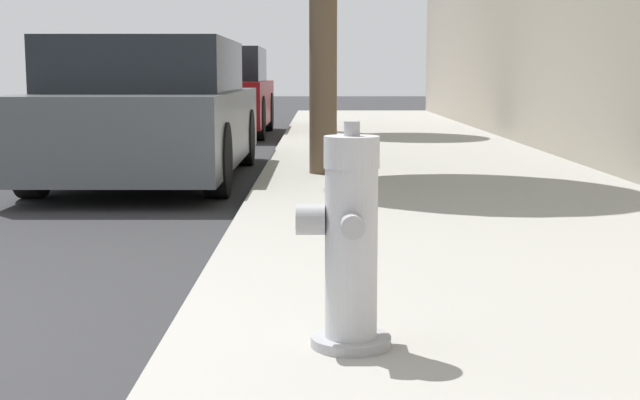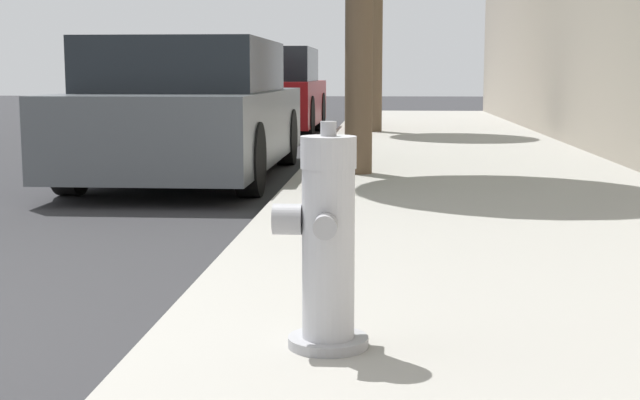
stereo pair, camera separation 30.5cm
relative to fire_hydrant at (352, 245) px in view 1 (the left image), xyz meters
The scene contains 4 objects.
sidewalk_slab 1.07m from the fire_hydrant, ahead, with size 3.29×40.00×0.13m.
fire_hydrant is the anchor object (origin of this frame).
parked_car_near 6.29m from the fire_hydrant, 106.57° to the left, with size 1.81×4.50×1.41m.
parked_car_mid 12.74m from the fire_hydrant, 98.73° to the left, with size 1.88×4.00×1.51m.
Camera 1 is at (2.41, -3.05, 1.07)m, focal length 50.00 mm.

